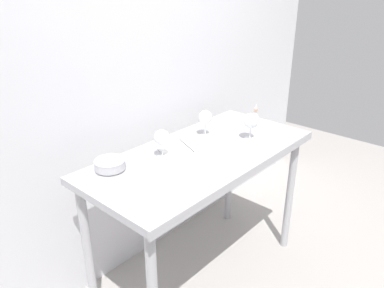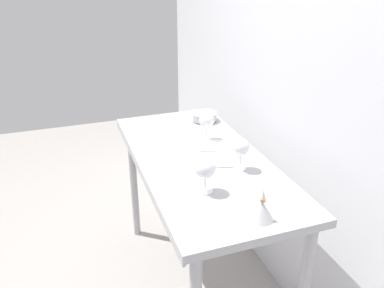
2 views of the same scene
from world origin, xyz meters
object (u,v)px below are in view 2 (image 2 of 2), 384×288
at_px(decanter_funnel, 262,210).
at_px(wine_glass_far_left, 207,121).
at_px(tasting_bowl, 205,116).
at_px(wine_glass_far_right, 241,148).
at_px(wine_glass_near_right, 205,169).
at_px(tasting_sheet_upper, 173,139).
at_px(open_notebook, 219,153).

bearing_deg(decanter_funnel, wine_glass_far_left, 174.53).
bearing_deg(tasting_bowl, wine_glass_far_right, -5.97).
height_order(wine_glass_near_right, decanter_funnel, wine_glass_near_right).
bearing_deg(wine_glass_near_right, tasting_bowl, 159.09).
distance_m(wine_glass_near_right, wine_glass_far_left, 0.57).
xyz_separation_m(wine_glass_far_left, wine_glass_far_right, (0.39, 0.02, 0.01)).
distance_m(tasting_sheet_upper, tasting_bowl, 0.35).
height_order(wine_glass_far_left, tasting_bowl, wine_glass_far_left).
distance_m(open_notebook, decanter_funnel, 0.61).
bearing_deg(tasting_sheet_upper, decanter_funnel, 4.74).
distance_m(wine_glass_far_right, open_notebook, 0.23).
bearing_deg(wine_glass_far_right, tasting_sheet_upper, -155.16).
height_order(open_notebook, decanter_funnel, decanter_funnel).
bearing_deg(open_notebook, tasting_sheet_upper, -122.22).
height_order(wine_glass_far_right, tasting_bowl, wine_glass_far_right).
height_order(tasting_bowl, decanter_funnel, decanter_funnel).
bearing_deg(wine_glass_far_left, wine_glass_near_right, -21.97).
bearing_deg(wine_glass_near_right, open_notebook, 148.03).
xyz_separation_m(open_notebook, decanter_funnel, (0.61, -0.07, 0.04)).
distance_m(wine_glass_near_right, tasting_sheet_upper, 0.61).
relative_size(wine_glass_far_left, tasting_sheet_upper, 0.69).
xyz_separation_m(wine_glass_far_right, open_notebook, (-0.20, -0.03, -0.11)).
bearing_deg(tasting_sheet_upper, wine_glass_far_left, 68.24).
height_order(wine_glass_near_right, tasting_bowl, wine_glass_near_right).
bearing_deg(wine_glass_near_right, decanter_funnel, 27.13).
relative_size(wine_glass_far_right, tasting_bowl, 1.03).
bearing_deg(tasting_sheet_upper, tasting_bowl, 124.50).
bearing_deg(open_notebook, tasting_bowl, -169.47).
height_order(wine_glass_far_left, open_notebook, wine_glass_far_left).
xyz_separation_m(wine_glass_far_left, decanter_funnel, (0.80, -0.08, -0.07)).
height_order(open_notebook, tasting_sheet_upper, open_notebook).
xyz_separation_m(wine_glass_far_right, tasting_bowl, (-0.67, 0.07, -0.09)).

